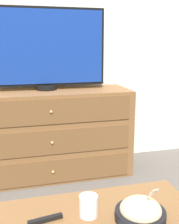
# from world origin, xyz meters

# --- Properties ---
(ground_plane) EXTENTS (12.00, 12.00, 0.00)m
(ground_plane) POSITION_xyz_m (0.00, 0.00, 0.00)
(ground_plane) COLOR #56514C
(wall_back) EXTENTS (12.00, 0.05, 2.60)m
(wall_back) POSITION_xyz_m (0.00, 0.03, 1.30)
(wall_back) COLOR silver
(wall_back) RESTS_ON ground_plane
(dresser) EXTENTS (1.44, 0.50, 0.77)m
(dresser) POSITION_xyz_m (0.13, -0.27, 0.38)
(dresser) COLOR brown
(dresser) RESTS_ON ground_plane
(tv) EXTENTS (1.03, 0.18, 0.69)m
(tv) POSITION_xyz_m (0.13, -0.20, 1.12)
(tv) COLOR black
(tv) RESTS_ON dresser
(takeout_bowl) EXTENTS (0.21, 0.21, 0.16)m
(takeout_bowl) POSITION_xyz_m (0.34, -1.73, 0.49)
(takeout_bowl) COLOR black
(takeout_bowl) RESTS_ON coffee_table
(drink_cup) EXTENTS (0.08, 0.08, 0.09)m
(drink_cup) POSITION_xyz_m (0.14, -1.65, 0.49)
(drink_cup) COLOR beige
(drink_cup) RESTS_ON coffee_table
(remote_control) EXTENTS (0.14, 0.04, 0.02)m
(remote_control) POSITION_xyz_m (-0.04, -1.64, 0.46)
(remote_control) COLOR black
(remote_control) RESTS_ON coffee_table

